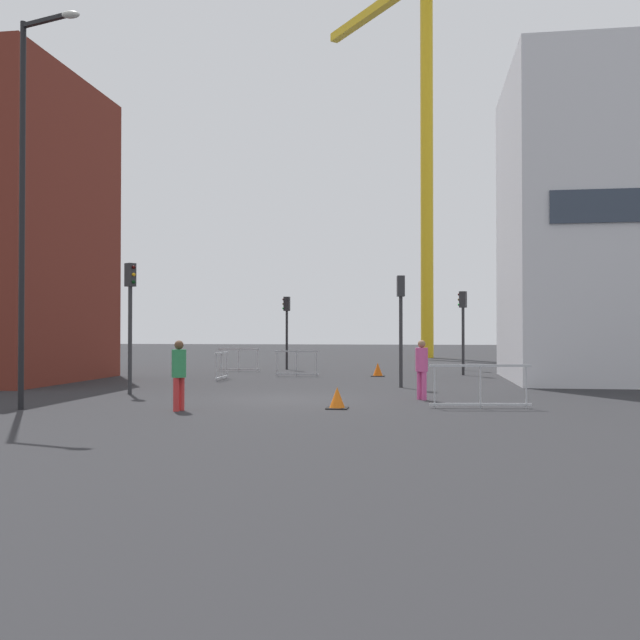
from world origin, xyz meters
TOP-DOWN VIEW (x-y plane):
  - ground at (0.00, 0.00)m, footprint 160.00×160.00m
  - construction_crane at (3.88, 31.85)m, footprint 13.01×16.11m
  - streetlamp_tall at (-5.69, -3.45)m, footprint 1.75×0.63m
  - traffic_light_far at (5.76, 15.48)m, footprint 0.29×0.39m
  - traffic_light_corner at (-2.84, 14.91)m, footprint 0.38×0.27m
  - traffic_light_crosswalk at (3.05, 4.58)m, footprint 0.28×0.39m
  - traffic_light_near at (-4.94, 0.90)m, footprint 0.38×0.35m
  - traffic_light_median at (5.51, 11.63)m, footprint 0.39×0.33m
  - pedestrian_walking at (-1.98, -3.13)m, footprint 0.34×0.34m
  - pedestrian_waiting at (3.73, 0.42)m, footprint 0.34×0.34m
  - safety_barrier_front at (-1.43, 9.80)m, footprint 1.85×0.18m
  - safety_barrier_left_run at (5.15, -1.59)m, footprint 2.47×0.36m
  - safety_barrier_mid_span at (-4.75, 12.93)m, footprint 2.00×0.06m
  - safety_barrier_rear at (-3.95, 7.33)m, footprint 0.11×1.80m
  - traffic_cone_striped at (1.68, -2.13)m, footprint 0.52×0.52m
  - traffic_cone_orange at (1.93, 10.27)m, footprint 0.56×0.56m

SIDE VIEW (x-z plane):
  - ground at x=0.00m, z-range 0.00..0.00m
  - traffic_cone_striped at x=1.68m, z-range -0.02..0.51m
  - traffic_cone_orange at x=1.93m, z-range -0.02..0.55m
  - safety_barrier_rear at x=-3.95m, z-range 0.02..1.10m
  - safety_barrier_front at x=-1.43m, z-range 0.02..1.10m
  - safety_barrier_mid_span at x=-4.75m, z-range 0.02..1.10m
  - safety_barrier_left_run at x=5.15m, z-range 0.02..1.10m
  - pedestrian_waiting at x=3.73m, z-range 0.13..1.78m
  - pedestrian_walking at x=-1.98m, z-range 0.13..1.81m
  - traffic_light_corner at x=-2.84m, z-range 0.64..4.23m
  - traffic_light_median at x=5.51m, z-range 0.64..4.25m
  - traffic_light_far at x=5.76m, z-range 0.66..4.40m
  - traffic_light_crosswalk at x=3.05m, z-range 0.66..4.42m
  - traffic_light_near at x=-4.94m, z-range 0.68..4.62m
  - streetlamp_tall at x=-5.69m, z-range 0.68..10.11m
  - construction_crane at x=3.88m, z-range 4.37..32.50m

